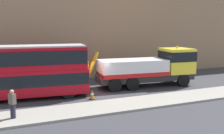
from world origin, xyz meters
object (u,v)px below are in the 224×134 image
Objects in this scene: double_decker_bus at (14,70)px; pedestrian_onlooker at (13,104)px; traffic_cone_near_bus at (92,95)px; recovery_tow_truck at (150,67)px.

double_decker_bus reaches higher than pedestrian_onlooker.
traffic_cone_near_bus is at bearing -17.16° from double_decker_bus.
recovery_tow_truck is at bearing 4.80° from double_decker_bus.
double_decker_bus is at bearing 157.84° from traffic_cone_near_bus.
pedestrian_onlooker is (-0.21, -4.66, -1.25)m from double_decker_bus.
double_decker_bus is 15.53× the size of traffic_cone_near_bus.
double_decker_bus is 6.13m from traffic_cone_near_bus.
traffic_cone_near_bus is (5.40, -2.20, -1.89)m from double_decker_bus.
traffic_cone_near_bus is at bearing -12.68° from pedestrian_onlooker.
double_decker_bus reaches higher than traffic_cone_near_bus.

